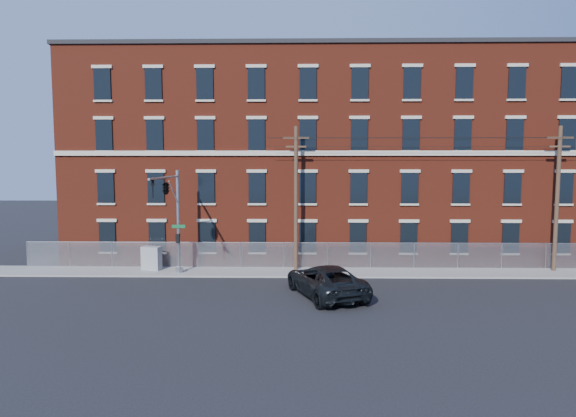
% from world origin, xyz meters
% --- Properties ---
extents(ground, '(140.00, 140.00, 0.00)m').
position_xyz_m(ground, '(0.00, 0.00, 0.00)').
color(ground, black).
rests_on(ground, ground).
extents(sidewalk, '(65.00, 3.00, 0.12)m').
position_xyz_m(sidewalk, '(12.00, 5.00, 0.06)').
color(sidewalk, gray).
rests_on(sidewalk, ground).
extents(mill_building, '(55.30, 14.32, 16.30)m').
position_xyz_m(mill_building, '(12.00, 13.93, 8.15)').
color(mill_building, maroon).
rests_on(mill_building, ground).
extents(chain_link_fence, '(59.06, 0.06, 1.85)m').
position_xyz_m(chain_link_fence, '(12.00, 6.30, 1.06)').
color(chain_link_fence, '#A5A8AD').
rests_on(chain_link_fence, ground).
extents(traffic_signal_mast, '(0.90, 6.75, 7.00)m').
position_xyz_m(traffic_signal_mast, '(-6.00, 2.18, 5.39)').
color(traffic_signal_mast, '#9EA0A5').
rests_on(traffic_signal_mast, ground).
extents(utility_pole_near, '(1.80, 0.28, 10.00)m').
position_xyz_m(utility_pole_near, '(2.00, 5.60, 5.34)').
color(utility_pole_near, '#4F3727').
rests_on(utility_pole_near, ground).
extents(utility_pole_mid, '(1.80, 0.28, 10.00)m').
position_xyz_m(utility_pole_mid, '(20.00, 5.60, 5.34)').
color(utility_pole_mid, '#4F3727').
rests_on(utility_pole_mid, ground).
extents(overhead_wires, '(40.00, 0.62, 0.62)m').
position_xyz_m(overhead_wires, '(20.00, 5.60, 9.12)').
color(overhead_wires, black).
rests_on(overhead_wires, ground).
extents(pickup_truck, '(5.02, 7.12, 1.80)m').
position_xyz_m(pickup_truck, '(3.72, -0.97, 0.90)').
color(pickup_truck, black).
rests_on(pickup_truck, ground).
extents(utility_cabinet, '(1.44, 0.96, 1.65)m').
position_xyz_m(utility_cabinet, '(-8.14, 5.32, 0.94)').
color(utility_cabinet, '#929597').
rests_on(utility_cabinet, sidewalk).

